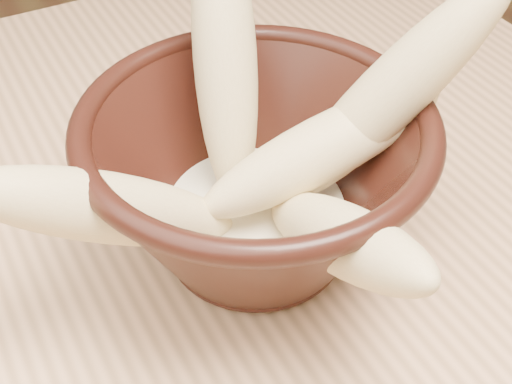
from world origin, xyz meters
The scene contains 7 objects.
bowl centered at (0.22, -0.02, 0.82)m, with size 0.22×0.22×0.12m.
milk_puddle centered at (0.22, -0.02, 0.79)m, with size 0.12×0.12×0.02m, color beige.
banana_upright centered at (0.23, 0.04, 0.88)m, with size 0.04×0.04×0.19m, color tan.
banana_left centered at (0.13, -0.02, 0.84)m, with size 0.04×0.04×0.17m, color tan.
banana_right centered at (0.30, -0.04, 0.87)m, with size 0.04×0.04×0.19m, color tan.
banana_across centered at (0.26, -0.03, 0.84)m, with size 0.04×0.04×0.17m, color tan.
banana_front centered at (0.23, -0.09, 0.83)m, with size 0.04×0.04×0.16m, color tan.
Camera 1 is at (0.06, -0.31, 1.11)m, focal length 50.00 mm.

